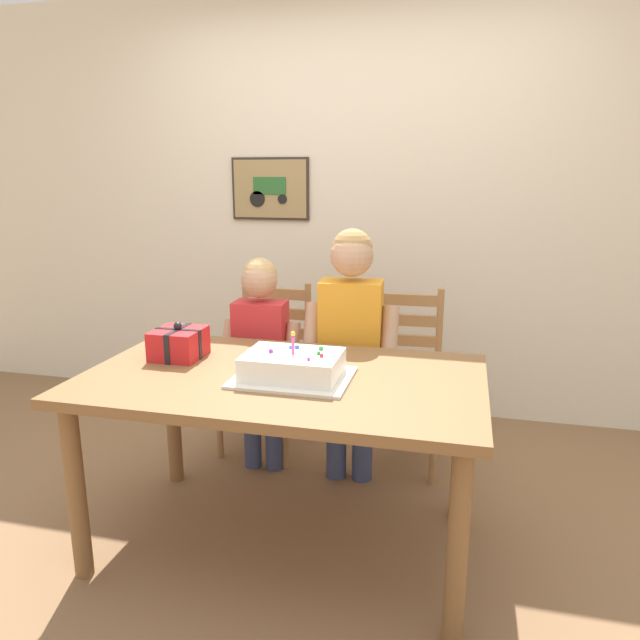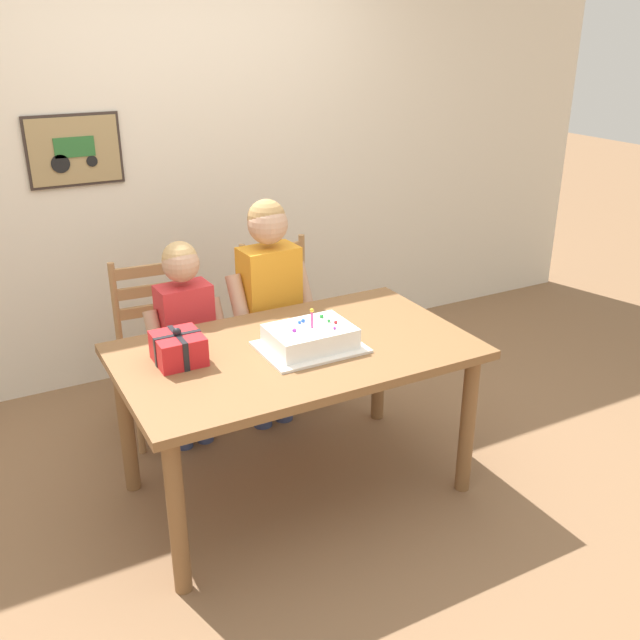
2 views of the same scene
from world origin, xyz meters
The scene contains 9 objects.
ground_plane centered at (0.00, 0.00, 0.00)m, with size 20.00×20.00×0.00m, color #846042.
back_wall centered at (0.00, 1.61, 1.30)m, with size 6.40×0.11×2.60m.
dining_table centered at (0.00, 0.00, 0.65)m, with size 1.55×0.92×0.74m.
birthday_cake centered at (0.05, -0.04, 0.79)m, with size 0.44×0.34×0.19m.
gift_box_red_large centered at (-0.49, 0.11, 0.81)m, with size 0.20×0.21×0.16m.
chair_left centered at (-0.37, 0.87, 0.47)m, with size 0.45×0.45×0.92m.
chair_right centered at (0.37, 0.88, 0.47)m, with size 0.43×0.43×0.92m.
child_older centered at (0.15, 0.60, 0.77)m, with size 0.46×0.27×1.26m.
child_younger centered at (-0.31, 0.60, 0.67)m, with size 0.41×0.24×1.11m.
Camera 1 is at (0.66, -2.06, 1.50)m, focal length 32.84 mm.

